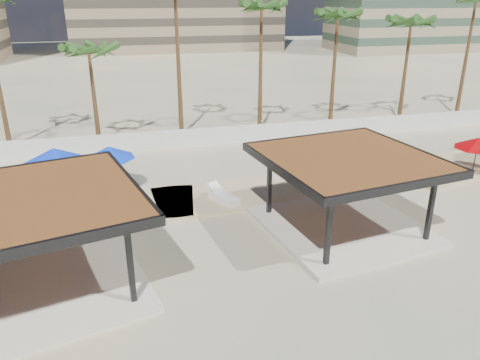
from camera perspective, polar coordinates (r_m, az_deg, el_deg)
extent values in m
plane|color=#CBB586|center=(19.60, 9.28, -9.08)|extent=(200.00, 200.00, 0.00)
cube|color=#C6B284|center=(25.36, -24.14, -3.24)|extent=(16.40, 6.19, 0.24)
cube|color=#C6B284|center=(26.05, 7.37, -0.74)|extent=(16.24, 5.11, 0.24)
cube|color=silver|center=(33.45, -1.38, 5.52)|extent=(56.00, 0.30, 1.20)
cube|color=beige|center=(21.87, 12.38, -5.56)|extent=(7.56, 7.56, 0.20)
cube|color=black|center=(18.03, 10.74, -5.89)|extent=(0.21, 0.21, 3.01)
cube|color=black|center=(21.94, 3.60, -0.37)|extent=(0.21, 0.21, 3.01)
cube|color=black|center=(21.04, 22.25, -3.06)|extent=(0.21, 0.21, 3.01)
cube|color=black|center=(24.48, 14.17, 1.38)|extent=(0.21, 0.21, 3.01)
cube|color=brown|center=(20.62, 13.09, 2.49)|extent=(7.79, 7.79, 0.28)
cube|color=black|center=(18.17, 19.29, -0.84)|extent=(6.85, 1.19, 0.34)
cube|color=black|center=(23.30, 8.25, 5.07)|extent=(6.85, 1.19, 0.34)
cube|color=black|center=(18.89, 4.65, 1.21)|extent=(1.19, 6.85, 0.34)
cube|color=black|center=(22.73, 20.12, 3.51)|extent=(1.19, 6.85, 0.34)
cube|color=beige|center=(18.83, -22.75, -11.70)|extent=(8.27, 8.27, 0.21)
cube|color=black|center=(16.05, -13.27, -9.60)|extent=(0.23, 0.23, 3.11)
cube|color=black|center=(20.58, -17.15, -2.74)|extent=(0.23, 0.23, 3.11)
cube|color=brown|center=(17.31, -24.34, -2.33)|extent=(8.52, 8.52, 0.29)
cube|color=black|center=(14.12, -23.04, -7.56)|extent=(6.96, 1.83, 0.35)
cube|color=black|center=(20.62, -25.23, 1.24)|extent=(6.96, 1.83, 0.35)
cube|color=black|center=(17.76, -13.10, -0.29)|extent=(1.83, 6.96, 0.35)
cylinder|color=beige|center=(25.22, -20.96, -2.40)|extent=(0.55, 0.55, 0.13)
cylinder|color=#262628|center=(24.76, -21.34, 0.27)|extent=(0.08, 0.08, 2.66)
cone|color=#0D36DC|center=(24.40, -21.71, 2.77)|extent=(3.71, 3.71, 0.78)
cylinder|color=beige|center=(23.34, -17.95, -3.96)|extent=(0.56, 0.56, 0.13)
cylinder|color=#262628|center=(22.84, -18.32, -1.08)|extent=(0.08, 0.08, 2.68)
cone|color=yellow|center=(22.44, -18.66, 1.62)|extent=(3.35, 3.35, 0.78)
cylinder|color=beige|center=(30.13, 26.42, 0.58)|extent=(0.44, 0.44, 0.11)
cylinder|color=#262628|center=(29.82, 26.74, 2.39)|extent=(0.06, 0.06, 2.12)
cone|color=#A00206|center=(29.57, 27.03, 4.05)|extent=(3.18, 3.18, 0.62)
cylinder|color=beige|center=(26.09, -15.22, -0.91)|extent=(0.46, 0.46, 0.11)
cylinder|color=#262628|center=(25.72, -15.45, 1.26)|extent=(0.06, 0.06, 2.22)
cone|color=#0D36DC|center=(25.42, -15.66, 3.27)|extent=(3.22, 3.22, 0.65)
cube|color=white|center=(23.72, -1.94, -2.25)|extent=(1.40, 1.92, 0.26)
cube|color=white|center=(23.66, -1.94, -1.90)|extent=(1.40, 1.92, 0.05)
cube|color=white|center=(24.08, -3.03, -0.91)|extent=(0.83, 0.84, 0.46)
cube|color=white|center=(27.32, 11.85, 0.60)|extent=(0.91, 1.89, 0.25)
cube|color=white|center=(27.27, 11.88, 0.91)|extent=(0.91, 1.89, 0.05)
cube|color=white|center=(27.74, 11.09, 1.81)|extent=(0.69, 0.71, 0.46)
cube|color=white|center=(30.48, 16.92, 2.40)|extent=(1.16, 2.34, 0.31)
cube|color=white|center=(30.42, 16.95, 2.74)|extent=(1.16, 2.34, 0.07)
cube|color=white|center=(30.96, 15.97, 3.70)|extent=(0.86, 0.89, 0.57)
cone|color=brown|center=(34.12, -17.36, 9.60)|extent=(0.36, 0.36, 6.66)
ellipsoid|color=#274E1B|center=(33.66, -17.96, 14.72)|extent=(3.00, 3.00, 1.80)
cone|color=brown|center=(34.74, -7.55, 14.42)|extent=(0.36, 0.36, 11.24)
cone|color=brown|center=(35.59, 2.52, 13.18)|extent=(0.36, 0.36, 9.31)
ellipsoid|color=#274E1B|center=(35.21, 2.64, 20.29)|extent=(3.00, 3.00, 1.80)
cone|color=brown|center=(37.96, 11.36, 12.85)|extent=(0.36, 0.36, 8.68)
ellipsoid|color=#274E1B|center=(37.57, 11.84, 19.01)|extent=(3.00, 3.00, 1.80)
cone|color=brown|center=(40.57, 19.45, 12.22)|extent=(0.36, 0.36, 8.12)
ellipsoid|color=#274E1B|center=(40.20, 20.15, 17.56)|extent=(3.00, 3.00, 1.80)
cone|color=brown|center=(44.48, 25.83, 13.15)|extent=(0.36, 0.36, 9.79)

